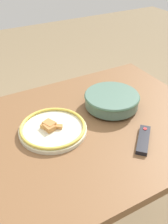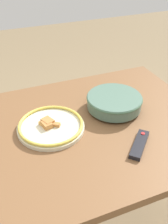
% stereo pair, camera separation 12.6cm
% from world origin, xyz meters
% --- Properties ---
extents(ground_plane, '(8.00, 8.00, 0.00)m').
position_xyz_m(ground_plane, '(0.00, 0.00, 0.00)').
color(ground_plane, '#7F6B4C').
extents(dining_table, '(1.13, 0.91, 0.74)m').
position_xyz_m(dining_table, '(0.00, 0.00, 0.65)').
color(dining_table, brown).
rests_on(dining_table, ground_plane).
extents(noodle_bowl, '(0.28, 0.28, 0.08)m').
position_xyz_m(noodle_bowl, '(-0.14, -0.07, 0.79)').
color(noodle_bowl, '#4C6B5B').
rests_on(noodle_bowl, dining_table).
extents(food_plate, '(0.31, 0.31, 0.04)m').
position_xyz_m(food_plate, '(0.20, -0.04, 0.76)').
color(food_plate, beige).
rests_on(food_plate, dining_table).
extents(tv_remote, '(0.16, 0.16, 0.02)m').
position_xyz_m(tv_remote, '(-0.12, 0.22, 0.75)').
color(tv_remote, black).
rests_on(tv_remote, dining_table).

